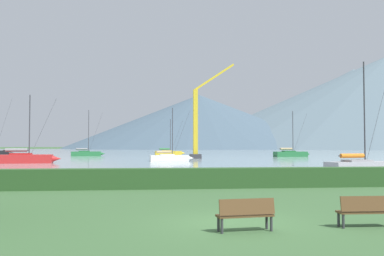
# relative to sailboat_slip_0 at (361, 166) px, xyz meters

# --- Properties ---
(ground_plane) EXTENTS (1000.00, 1000.00, 0.00)m
(ground_plane) POSITION_rel_sailboat_slip_0_xyz_m (-16.42, -22.91, -0.61)
(ground_plane) COLOR #385B33
(harbor_water) EXTENTS (320.00, 246.00, 0.00)m
(harbor_water) POSITION_rel_sailboat_slip_0_xyz_m (-16.42, 114.09, -0.61)
(harbor_water) COLOR #8C9EA3
(harbor_water) RESTS_ON ground_plane
(hedge_line) EXTENTS (80.00, 1.20, 1.14)m
(hedge_line) POSITION_rel_sailboat_slip_0_xyz_m (-16.42, -11.91, -0.04)
(hedge_line) COLOR #284C23
(hedge_line) RESTS_ON ground_plane
(sailboat_slip_0) EXTENTS (7.34, 3.36, 9.98)m
(sailboat_slip_0) POSITION_rel_sailboat_slip_0_xyz_m (0.00, 0.00, 0.00)
(sailboat_slip_0) COLOR #9E9EA3
(sailboat_slip_0) RESTS_ON harbor_water
(sailboat_slip_1) EXTENTS (7.53, 3.29, 10.23)m
(sailboat_slip_1) POSITION_rel_sailboat_slip_0_xyz_m (-32.01, 60.74, 0.02)
(sailboat_slip_1) COLOR #236B38
(sailboat_slip_1) RESTS_ON harbor_water
(sailboat_slip_3) EXTENTS (6.71, 2.29, 8.13)m
(sailboat_slip_3) POSITION_rel_sailboat_slip_0_xyz_m (-15.38, 28.72, -0.05)
(sailboat_slip_3) COLOR white
(sailboat_slip_3) RESTS_ON harbor_water
(sailboat_slip_4) EXTENTS (7.30, 2.45, 8.66)m
(sailboat_slip_4) POSITION_rel_sailboat_slip_0_xyz_m (-13.45, 66.42, -0.01)
(sailboat_slip_4) COLOR gold
(sailboat_slip_4) RESTS_ON harbor_water
(sailboat_slip_7) EXTENTS (8.60, 3.27, 9.30)m
(sailboat_slip_7) POSITION_rel_sailboat_slip_0_xyz_m (-35.26, 23.86, 0.09)
(sailboat_slip_7) COLOR red
(sailboat_slip_7) RESTS_ON harbor_water
(sailboat_slip_9) EXTENTS (8.01, 3.04, 9.52)m
(sailboat_slip_9) POSITION_rel_sailboat_slip_0_xyz_m (11.24, 50.46, 0.05)
(sailboat_slip_9) COLOR #236B38
(sailboat_slip_9) RESTS_ON harbor_water
(park_bench_near_path) EXTENTS (1.70, 0.52, 0.95)m
(park_bench_near_path) POSITION_rel_sailboat_slip_0_xyz_m (-12.59, -24.10, -0.07)
(park_bench_near_path) COLOR brown
(park_bench_near_path) RESTS_ON ground_plane
(park_bench_under_tree) EXTENTS (1.68, 0.67, 0.95)m
(park_bench_under_tree) POSITION_rel_sailboat_slip_0_xyz_m (-16.33, -24.32, -0.08)
(park_bench_under_tree) COLOR brown
(park_bench_under_tree) RESTS_ON ground_plane
(dock_crane) EXTENTS (8.22, 2.00, 17.52)m
(dock_crane) POSITION_rel_sailboat_slip_0_xyz_m (-9.63, 41.18, 5.17)
(dock_crane) COLOR #333338
(dock_crane) RESTS_ON ground_plane
(distant_hill_central_peak) EXTENTS (190.93, 190.93, 38.29)m
(distant_hill_central_peak) POSITION_rel_sailboat_slip_0_xyz_m (19.69, 267.07, 18.54)
(distant_hill_central_peak) COLOR #425666
(distant_hill_central_peak) RESTS_ON ground_plane
(distant_hill_east_ridge) EXTENTS (315.93, 315.93, 80.67)m
(distant_hill_east_ridge) POSITION_rel_sailboat_slip_0_xyz_m (195.50, 382.61, 39.73)
(distant_hill_east_ridge) COLOR slate
(distant_hill_east_ridge) RESTS_ON ground_plane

